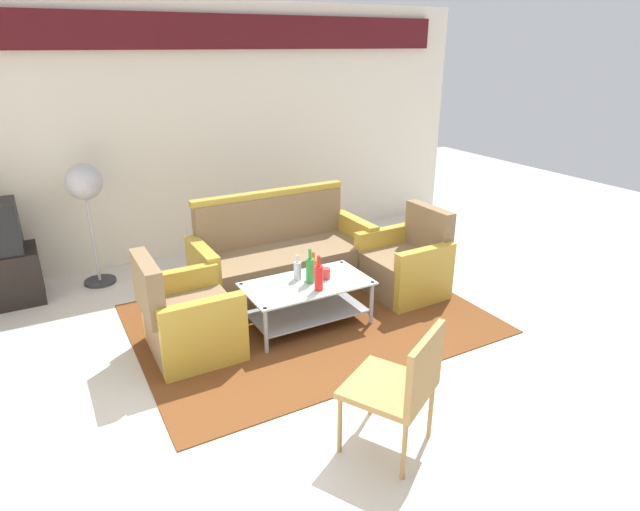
{
  "coord_description": "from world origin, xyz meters",
  "views": [
    {
      "loc": [
        -2.02,
        -3.0,
        2.34
      ],
      "look_at": [
        0.04,
        0.72,
        0.65
      ],
      "focal_mm": 29.85,
      "sensor_mm": 36.0,
      "label": 1
    }
  ],
  "objects_px": {
    "bottle_red": "(319,277)",
    "bottle_green": "(310,270)",
    "cup": "(326,274)",
    "pedestal_fan": "(85,189)",
    "bottle_clear": "(298,270)",
    "armchair_left": "(188,320)",
    "coffee_table": "(307,297)",
    "bottle_orange": "(313,268)",
    "couch": "(283,259)",
    "armchair_right": "(405,266)",
    "wicker_chair": "(403,382)"
  },
  "relations": [
    {
      "from": "bottle_orange",
      "to": "bottle_red",
      "type": "bearing_deg",
      "value": -108.29
    },
    {
      "from": "armchair_left",
      "to": "bottle_green",
      "type": "bearing_deg",
      "value": 86.0
    },
    {
      "from": "armchair_right",
      "to": "bottle_green",
      "type": "height_order",
      "value": "armchair_right"
    },
    {
      "from": "cup",
      "to": "pedestal_fan",
      "type": "bearing_deg",
      "value": 132.13
    },
    {
      "from": "couch",
      "to": "bottle_clear",
      "type": "xyz_separation_m",
      "value": [
        -0.18,
        -0.7,
        0.18
      ]
    },
    {
      "from": "armchair_right",
      "to": "coffee_table",
      "type": "bearing_deg",
      "value": 94.76
    },
    {
      "from": "armchair_left",
      "to": "pedestal_fan",
      "type": "distance_m",
      "value": 1.99
    },
    {
      "from": "couch",
      "to": "bottle_green",
      "type": "relative_size",
      "value": 5.7
    },
    {
      "from": "couch",
      "to": "bottle_orange",
      "type": "relative_size",
      "value": 7.4
    },
    {
      "from": "armchair_left",
      "to": "armchair_right",
      "type": "xyz_separation_m",
      "value": [
        2.21,
        0.06,
        0.0
      ]
    },
    {
      "from": "bottle_orange",
      "to": "cup",
      "type": "height_order",
      "value": "bottle_orange"
    },
    {
      "from": "wicker_chair",
      "to": "bottle_green",
      "type": "bearing_deg",
      "value": 51.47
    },
    {
      "from": "armchair_right",
      "to": "bottle_green",
      "type": "relative_size",
      "value": 2.68
    },
    {
      "from": "bottle_clear",
      "to": "bottle_red",
      "type": "bearing_deg",
      "value": -79.13
    },
    {
      "from": "bottle_orange",
      "to": "cup",
      "type": "bearing_deg",
      "value": -41.54
    },
    {
      "from": "pedestal_fan",
      "to": "armchair_right",
      "type": "bearing_deg",
      "value": -33.09
    },
    {
      "from": "couch",
      "to": "pedestal_fan",
      "type": "xyz_separation_m",
      "value": [
        -1.64,
        1.05,
        0.7
      ]
    },
    {
      "from": "bottle_orange",
      "to": "pedestal_fan",
      "type": "relative_size",
      "value": 0.19
    },
    {
      "from": "bottle_red",
      "to": "bottle_orange",
      "type": "bearing_deg",
      "value": 71.71
    },
    {
      "from": "couch",
      "to": "armchair_right",
      "type": "height_order",
      "value": "couch"
    },
    {
      "from": "coffee_table",
      "to": "bottle_red",
      "type": "relative_size",
      "value": 3.55
    },
    {
      "from": "couch",
      "to": "pedestal_fan",
      "type": "relative_size",
      "value": 1.43
    },
    {
      "from": "couch",
      "to": "bottle_red",
      "type": "xyz_separation_m",
      "value": [
        -0.12,
        -0.99,
        0.21
      ]
    },
    {
      "from": "armchair_left",
      "to": "cup",
      "type": "bearing_deg",
      "value": 86.91
    },
    {
      "from": "armchair_left",
      "to": "coffee_table",
      "type": "relative_size",
      "value": 0.77
    },
    {
      "from": "bottle_red",
      "to": "bottle_green",
      "type": "xyz_separation_m",
      "value": [
        0.0,
        0.16,
        0.0
      ]
    },
    {
      "from": "armchair_left",
      "to": "bottle_red",
      "type": "bearing_deg",
      "value": 77.33
    },
    {
      "from": "couch",
      "to": "bottle_clear",
      "type": "distance_m",
      "value": 0.74
    },
    {
      "from": "bottle_red",
      "to": "armchair_left",
      "type": "bearing_deg",
      "value": 167.25
    },
    {
      "from": "bottle_red",
      "to": "bottle_clear",
      "type": "bearing_deg",
      "value": 100.87
    },
    {
      "from": "bottle_clear",
      "to": "bottle_orange",
      "type": "height_order",
      "value": "bottle_orange"
    },
    {
      "from": "couch",
      "to": "coffee_table",
      "type": "xyz_separation_m",
      "value": [
        -0.15,
        -0.81,
        -0.04
      ]
    },
    {
      "from": "bottle_green",
      "to": "cup",
      "type": "bearing_deg",
      "value": 2.94
    },
    {
      "from": "bottle_clear",
      "to": "cup",
      "type": "bearing_deg",
      "value": -27.46
    },
    {
      "from": "couch",
      "to": "wicker_chair",
      "type": "relative_size",
      "value": 2.15
    },
    {
      "from": "armchair_right",
      "to": "bottle_green",
      "type": "distance_m",
      "value": 1.18
    },
    {
      "from": "coffee_table",
      "to": "bottle_orange",
      "type": "relative_size",
      "value": 4.51
    },
    {
      "from": "armchair_left",
      "to": "bottle_red",
      "type": "distance_m",
      "value": 1.12
    },
    {
      "from": "armchair_left",
      "to": "bottle_orange",
      "type": "height_order",
      "value": "armchair_left"
    },
    {
      "from": "pedestal_fan",
      "to": "bottle_clear",
      "type": "bearing_deg",
      "value": -50.04
    },
    {
      "from": "coffee_table",
      "to": "bottle_red",
      "type": "bearing_deg",
      "value": -82.51
    },
    {
      "from": "bottle_red",
      "to": "bottle_green",
      "type": "bearing_deg",
      "value": 88.32
    },
    {
      "from": "armchair_left",
      "to": "bottle_orange",
      "type": "xyz_separation_m",
      "value": [
        1.15,
        0.01,
        0.22
      ]
    },
    {
      "from": "bottle_orange",
      "to": "bottle_clear",
      "type": "bearing_deg",
      "value": 163.45
    },
    {
      "from": "bottle_red",
      "to": "pedestal_fan",
      "type": "distance_m",
      "value": 2.58
    },
    {
      "from": "couch",
      "to": "bottle_green",
      "type": "distance_m",
      "value": 0.86
    },
    {
      "from": "couch",
      "to": "armchair_right",
      "type": "relative_size",
      "value": 2.13
    },
    {
      "from": "couch",
      "to": "bottle_green",
      "type": "xyz_separation_m",
      "value": [
        -0.12,
        -0.82,
        0.21
      ]
    },
    {
      "from": "coffee_table",
      "to": "wicker_chair",
      "type": "height_order",
      "value": "wicker_chair"
    },
    {
      "from": "couch",
      "to": "bottle_clear",
      "type": "bearing_deg",
      "value": 75.03
    }
  ]
}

